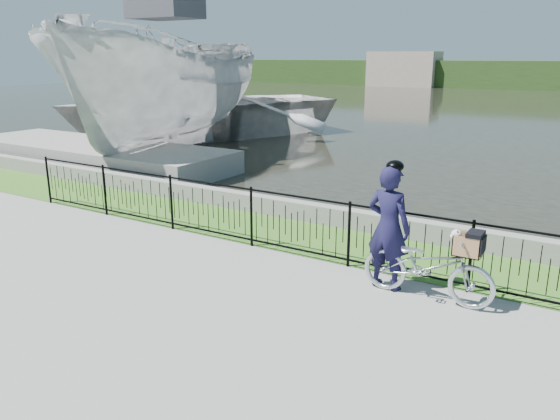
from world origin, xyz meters
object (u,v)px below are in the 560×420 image
Objects in this scene: dock at (95,154)px; boat_near at (169,91)px; bicycle_rig at (428,265)px; boat_far at (199,107)px; cyclist at (389,226)px.

boat_near is at bearing 62.56° from dock.
boat_far is at bearing 140.36° from bicycle_rig.
bicycle_rig is at bearing -19.58° from dock.
dock is 12.65m from cyclist.
bicycle_rig is 13.33m from boat_near.
bicycle_rig is 0.82m from cyclist.
boat_near reaches higher than dock.
boat_far is at bearing 139.19° from cyclist.
dock is at bearing -117.44° from boat_near.
boat_far is (-1.51, 7.18, 0.91)m from dock.
dock is at bearing 160.42° from bicycle_rig.
boat_far reaches higher than dock.
dock is 5.13× the size of bicycle_rig.
cyclist is 17.67m from boat_far.
cyclist is (-0.67, 0.09, 0.46)m from bicycle_rig.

